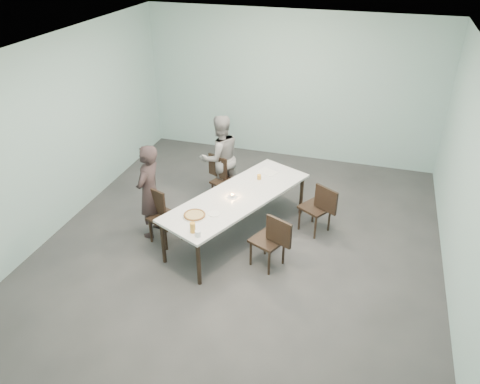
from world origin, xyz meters
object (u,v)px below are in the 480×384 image
(chair_near_right, at_px, (272,238))
(diner_far, at_px, (220,157))
(chair_far_right, at_px, (320,206))
(diner_near, at_px, (149,192))
(side_plate, at_px, (214,214))
(chair_near_left, at_px, (161,212))
(chair_far_left, at_px, (223,177))
(table, at_px, (238,199))
(water_tumbler, at_px, (198,234))
(amber_tumbler, at_px, (259,177))
(pizza, at_px, (195,215))
(beer_glass, at_px, (193,228))
(tealight, at_px, (232,196))

(chair_near_right, height_order, diner_far, diner_far)
(chair_far_right, relative_size, diner_near, 0.56)
(side_plate, bearing_deg, chair_near_left, 170.28)
(chair_near_left, height_order, diner_near, diner_near)
(chair_far_left, bearing_deg, table, -34.17)
(chair_near_right, bearing_deg, water_tumbler, 57.55)
(table, bearing_deg, chair_far_right, 21.44)
(water_tumbler, height_order, amber_tumbler, water_tumbler)
(pizza, bearing_deg, diner_near, 155.86)
(diner_near, relative_size, pizza, 4.56)
(beer_glass, bearing_deg, tealight, 78.01)
(chair_near_right, height_order, water_tumbler, chair_near_right)
(side_plate, bearing_deg, amber_tumbler, 73.72)
(chair_near_right, bearing_deg, diner_far, -27.11)
(diner_near, distance_m, pizza, 1.01)
(tealight, bearing_deg, side_plate, -101.07)
(diner_far, distance_m, water_tumbler, 2.36)
(chair_far_right, distance_m, water_tumbler, 2.19)
(table, xyz_separation_m, diner_far, (-0.67, 1.13, 0.09))
(pizza, xyz_separation_m, side_plate, (0.25, 0.14, -0.01))
(amber_tumbler, bearing_deg, chair_far_right, -7.21)
(diner_far, bearing_deg, tealight, 74.68)
(table, height_order, chair_near_right, chair_near_right)
(table, xyz_separation_m, beer_glass, (-0.29, -1.11, 0.13))
(diner_near, xyz_separation_m, tealight, (1.27, 0.26, -0.00))
(diner_near, bearing_deg, chair_far_left, 150.13)
(beer_glass, bearing_deg, chair_near_left, 140.40)
(beer_glass, xyz_separation_m, tealight, (0.22, 1.05, -0.05))
(diner_far, bearing_deg, chair_far_right, 118.70)
(beer_glass, distance_m, amber_tumbler, 1.78)
(beer_glass, xyz_separation_m, amber_tumbler, (0.47, 1.72, -0.03))
(chair_far_left, height_order, pizza, chair_far_left)
(chair_far_right, bearing_deg, chair_near_right, 96.26)
(diner_near, bearing_deg, pizza, 67.21)
(diner_near, bearing_deg, chair_near_right, 83.66)
(chair_far_right, distance_m, side_plate, 1.77)
(pizza, height_order, amber_tumbler, amber_tumbler)
(chair_far_left, distance_m, tealight, 1.15)
(tealight, bearing_deg, diner_far, 116.98)
(chair_near_right, bearing_deg, amber_tumbler, -42.28)
(chair_far_left, distance_m, side_plate, 1.60)
(diner_far, height_order, pizza, diner_far)
(chair_near_left, height_order, amber_tumbler, chair_near_left)
(tealight, bearing_deg, amber_tumbler, 69.78)
(chair_far_left, bearing_deg, chair_far_right, 10.07)
(chair_far_left, bearing_deg, chair_near_left, -87.00)
(diner_far, height_order, tealight, diner_far)
(chair_far_right, distance_m, diner_near, 2.68)
(chair_near_left, bearing_deg, tealight, 39.73)
(diner_far, distance_m, pizza, 1.88)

